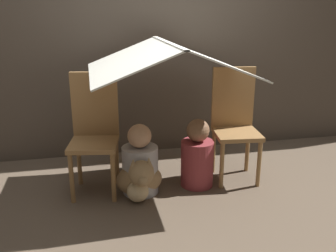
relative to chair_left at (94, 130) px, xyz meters
name	(u,v)px	position (x,y,z in m)	size (l,w,h in m)	color
ground_plane	(173,196)	(0.59, -0.28, -0.52)	(8.80, 8.80, 0.00)	brown
wall_back	(149,29)	(0.59, 0.79, 0.73)	(7.00, 0.05, 2.50)	#4C4238
chair_left	(94,130)	(0.00, 0.00, 0.00)	(0.43, 0.43, 0.97)	olive
chair_right	(235,121)	(1.20, 0.00, 0.00)	(0.41, 0.41, 0.97)	olive
sheet_canopy	(168,57)	(0.59, -0.08, 0.57)	(1.21, 1.13, 0.24)	silver
person_front	(140,164)	(0.34, -0.14, -0.27)	(0.29, 0.29, 0.58)	#B2B2B7
person_second	(197,157)	(0.83, -0.12, -0.26)	(0.28, 0.28, 0.59)	maroon
dog	(140,177)	(0.33, -0.23, -0.34)	(0.37, 0.38, 0.37)	#9E7F56
plush_toy	(138,188)	(0.30, -0.30, -0.41)	(0.17, 0.17, 0.27)	beige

